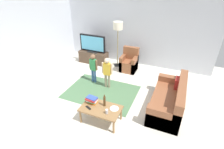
{
  "coord_description": "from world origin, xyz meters",
  "views": [
    {
      "loc": [
        1.8,
        -3.65,
        3.3
      ],
      "look_at": [
        0.0,
        0.6,
        0.65
      ],
      "focal_mm": 28.16,
      "sensor_mm": 36.0,
      "label": 1
    }
  ],
  "objects": [
    {
      "name": "armchair",
      "position": [
        0.03,
        2.26,
        0.3
      ],
      "size": [
        0.6,
        0.6,
        0.9
      ],
      "color": "brown",
      "rests_on": "ground"
    },
    {
      "name": "book_stack",
      "position": [
        -0.06,
        -0.57,
        0.51
      ],
      "size": [
        0.3,
        0.22,
        0.17
      ],
      "color": "orange",
      "rests_on": "coffee_table"
    },
    {
      "name": "tv_stand",
      "position": [
        -1.57,
        2.3,
        0.24
      ],
      "size": [
        1.2,
        0.44,
        0.5
      ],
      "color": "#4C3828",
      "rests_on": "ground"
    },
    {
      "name": "coffee_table",
      "position": [
        0.24,
        -0.67,
        0.37
      ],
      "size": [
        1.0,
        0.6,
        0.42
      ],
      "color": "olive",
      "rests_on": "ground"
    },
    {
      "name": "couch",
      "position": [
        1.79,
        0.47,
        0.29
      ],
      "size": [
        0.8,
        1.8,
        0.86
      ],
      "color": "brown",
      "rests_on": "ground"
    },
    {
      "name": "child_center",
      "position": [
        -0.26,
        0.82,
        0.64
      ],
      "size": [
        0.35,
        0.17,
        1.06
      ],
      "color": "gray",
      "rests_on": "ground"
    },
    {
      "name": "wall_left",
      "position": [
        -3.0,
        0.0,
        1.35
      ],
      "size": [
        0.12,
        6.0,
        2.7
      ],
      "primitive_type": "cube",
      "color": "silver",
      "rests_on": "ground"
    },
    {
      "name": "ground",
      "position": [
        0.0,
        0.0,
        0.0
      ],
      "size": [
        7.8,
        7.8,
        0.0
      ],
      "primitive_type": "plane",
      "color": "beige"
    },
    {
      "name": "plate",
      "position": [
        0.56,
        -0.57,
        0.43
      ],
      "size": [
        0.22,
        0.22,
        0.02
      ],
      "color": "white",
      "rests_on": "coffee_table"
    },
    {
      "name": "soda_can",
      "position": [
        0.46,
        -0.79,
        0.48
      ],
      "size": [
        0.07,
        0.07,
        0.12
      ],
      "primitive_type": "cylinder",
      "color": "silver",
      "rests_on": "coffee_table"
    },
    {
      "name": "bottle",
      "position": [
        0.29,
        -0.55,
        0.56
      ],
      "size": [
        0.06,
        0.06,
        0.33
      ],
      "color": "#4C3319",
      "rests_on": "coffee_table"
    },
    {
      "name": "tv",
      "position": [
        -1.57,
        2.28,
        0.85
      ],
      "size": [
        1.1,
        0.28,
        0.71
      ],
      "color": "black",
      "rests_on": "tv_stand"
    },
    {
      "name": "child_near_tv",
      "position": [
        -0.83,
        0.94,
        0.62
      ],
      "size": [
        0.34,
        0.17,
        1.03
      ],
      "color": "#33598C",
      "rests_on": "ground"
    },
    {
      "name": "wall_back",
      "position": [
        0.0,
        3.0,
        1.35
      ],
      "size": [
        6.0,
        0.12,
        2.7
      ],
      "primitive_type": "cube",
      "color": "silver",
      "rests_on": "ground"
    },
    {
      "name": "tv_remote",
      "position": [
        -0.04,
        -0.79,
        0.43
      ],
      "size": [
        0.17,
        0.12,
        0.02
      ],
      "primitive_type": "cube",
      "rotation": [
        0.0,
        0.0,
        -0.44
      ],
      "color": "black",
      "rests_on": "coffee_table"
    },
    {
      "name": "area_rug",
      "position": [
        -0.32,
        0.47,
        0.0
      ],
      "size": [
        2.2,
        1.6,
        0.01
      ],
      "primitive_type": "cube",
      "color": "#4C724C",
      "rests_on": "ground"
    },
    {
      "name": "floor_lamp",
      "position": [
        -0.54,
        2.45,
        1.54
      ],
      "size": [
        0.36,
        0.36,
        1.78
      ],
      "color": "#262626",
      "rests_on": "ground"
    }
  ]
}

